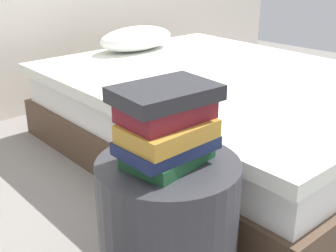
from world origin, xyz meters
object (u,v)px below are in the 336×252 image
object	(u,v)px
bed	(221,111)
book_forest	(169,156)
side_table	(168,232)
book_ochre	(168,131)
book_charcoal	(166,93)
book_navy	(167,145)
book_maroon	(166,111)

from	to	relation	value
bed	book_forest	size ratio (longest dim) A/B	8.37
side_table	book_ochre	distance (m)	0.36
book_forest	book_charcoal	xyz separation A→B (m)	(-0.00, 0.01, 0.20)
side_table	book_navy	size ratio (longest dim) A/B	1.82
bed	side_table	bearing A→B (deg)	-145.67
side_table	book_navy	bearing A→B (deg)	-153.18
bed	side_table	world-z (taller)	bed
bed	book_forest	xyz separation A→B (m)	(-1.07, -0.61, 0.30)
book_ochre	bed	bearing A→B (deg)	32.55
bed	book_navy	distance (m)	1.29
side_table	book_charcoal	bearing A→B (deg)	82.52
book_forest	book_maroon	world-z (taller)	book_maroon
book_navy	book_charcoal	world-z (taller)	book_charcoal
book_navy	book_charcoal	size ratio (longest dim) A/B	0.95
book_forest	book_maroon	bearing A→B (deg)	118.10
book_ochre	book_maroon	size ratio (longest dim) A/B	1.02
book_ochre	book_forest	bearing A→B (deg)	31.29
bed	book_charcoal	bearing A→B (deg)	-146.10
bed	book_maroon	xyz separation A→B (m)	(-1.07, -0.61, 0.44)
side_table	book_forest	bearing A→B (deg)	-9.34
book_navy	book_maroon	distance (m)	0.10
bed	book_navy	world-z (taller)	bed
book_ochre	book_navy	bearing A→B (deg)	97.41
book_forest	book_ochre	bearing A→B (deg)	-155.85
book_forest	book_ochre	world-z (taller)	book_ochre
bed	book_charcoal	world-z (taller)	book_charcoal
bed	book_navy	xyz separation A→B (m)	(-1.08, -0.62, 0.34)
book_forest	book_maroon	size ratio (longest dim) A/B	0.97
bed	book_forest	world-z (taller)	bed
side_table	book_maroon	bearing A→B (deg)	98.25
side_table	book_maroon	distance (m)	0.42
side_table	book_maroon	size ratio (longest dim) A/B	1.95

